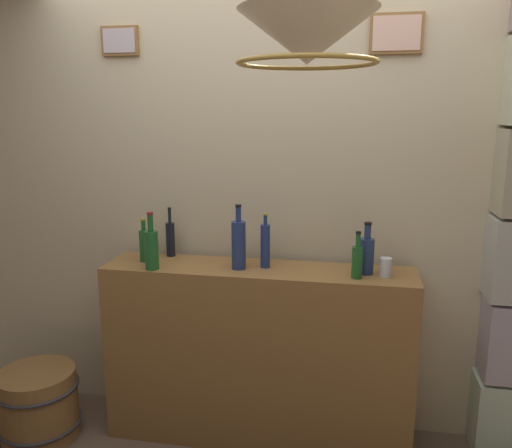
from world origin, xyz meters
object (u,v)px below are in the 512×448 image
Objects in this scene: liquor_bottle_brandy at (367,254)px; glass_tumbler_rocks at (386,267)px; liquor_bottle_tequila at (265,245)px; wooden_barrel at (39,404)px; liquor_bottle_bourbon at (357,260)px; liquor_bottle_port at (170,238)px; liquor_bottle_vodka at (152,248)px; pendant_lamp at (307,39)px; liquor_bottle_scotch at (144,244)px; liquor_bottle_gin at (239,244)px.

liquor_bottle_brandy is 0.12m from glass_tumbler_rocks.
wooden_barrel is (-1.25, -0.26, -0.92)m from liquor_bottle_tequila.
liquor_bottle_port is at bearing 168.59° from liquor_bottle_bourbon.
liquor_bottle_vodka is at bearing -173.33° from liquor_bottle_brandy.
wooden_barrel is at bearing -170.26° from liquor_bottle_vodka.
liquor_bottle_bourbon is (1.05, -0.21, -0.01)m from liquor_bottle_port.
liquor_bottle_bourbon is 0.53× the size of wooden_barrel.
liquor_bottle_tequila is 1.28m from pendant_lamp.
liquor_bottle_scotch reaches higher than liquor_bottle_bourbon.
liquor_bottle_gin is 0.66m from liquor_bottle_brandy.
liquor_bottle_scotch is at bearing 178.49° from glass_tumbler_rocks.
liquor_bottle_brandy is (1.11, 0.13, -0.01)m from liquor_bottle_vodka.
liquor_bottle_port is 1.59m from pendant_lamp.
liquor_bottle_port is 1.05× the size of liquor_bottle_brandy.
liquor_bottle_vodka is at bearing -177.44° from liquor_bottle_bourbon.
liquor_bottle_gin is at bearing 175.90° from liquor_bottle_bourbon.
liquor_bottle_tequila is 1.58m from wooden_barrel.
pendant_lamp is (-0.25, -0.83, 0.94)m from liquor_bottle_brandy.
liquor_bottle_brandy is at bearing -1.48° from liquor_bottle_tequila.
glass_tumbler_rocks is at bearing -19.55° from liquor_bottle_brandy.
pendant_lamp reaches higher than liquor_bottle_port.
liquor_bottle_brandy is at bearing 60.38° from liquor_bottle_bourbon.
liquor_bottle_gin is at bearing -20.99° from liquor_bottle_port.
liquor_bottle_port is 1.11m from liquor_bottle_brandy.
liquor_bottle_tequila is 0.66× the size of wooden_barrel.
liquor_bottle_scotch is 0.80× the size of liquor_bottle_vodka.
liquor_bottle_brandy is 0.10m from liquor_bottle_bourbon.
pendant_lamp reaches higher than glass_tumbler_rocks.
liquor_bottle_brandy is 0.60× the size of wooden_barrel.
liquor_bottle_gin is 3.53× the size of glass_tumbler_rocks.
liquor_bottle_scotch is 1.16m from liquor_bottle_bourbon.
liquor_bottle_port is 0.26m from liquor_bottle_vodka.
liquor_bottle_brandy is at bearing -0.01° from liquor_bottle_scotch.
liquor_bottle_gin is at bearing -176.70° from liquor_bottle_brandy.
liquor_bottle_port is at bearing 168.48° from liquor_bottle_tequila.
liquor_bottle_vodka reaches higher than liquor_bottle_bourbon.
liquor_bottle_vodka is 1.06m from liquor_bottle_bourbon.
liquor_bottle_port is 0.93× the size of liquor_bottle_vodka.
pendant_lamp is 2.47m from wooden_barrel.
liquor_bottle_scotch is at bearing 175.93° from liquor_bottle_bourbon.
liquor_bottle_scotch is 0.68m from liquor_bottle_tequila.
liquor_bottle_tequila is (-0.48, 0.10, 0.03)m from liquor_bottle_bourbon.
liquor_bottle_vodka reaches higher than glass_tumbler_rocks.
liquor_bottle_bourbon is at bearing -4.07° from liquor_bottle_scotch.
liquor_bottle_vodka is 1.45m from pendant_lamp.
glass_tumbler_rocks is (1.30, -0.03, -0.05)m from liquor_bottle_scotch.
liquor_bottle_port is 1.19m from wooden_barrel.
glass_tumbler_rocks is 1.32m from pendant_lamp.
pendant_lamp is at bearing -39.14° from liquor_bottle_vodka.
liquor_bottle_vodka is at bearing 140.86° from pendant_lamp.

